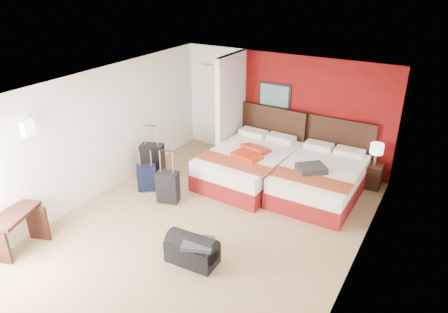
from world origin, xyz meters
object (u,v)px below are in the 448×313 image
Objects in this scene: bed_right at (319,181)px; duffel_bag at (192,251)px; desk at (18,232)px; nightstand at (372,176)px; suitcase_black at (153,161)px; suitcase_charcoal at (168,188)px; table_lamp at (376,155)px; red_suitcase_open at (251,152)px; bed_left at (249,166)px; suitcase_navy at (147,179)px.

bed_right is 3.17m from duffel_bag.
desk is (-2.57, -1.15, 0.15)m from duffel_bag.
nightstand is 0.71× the size of suitcase_black.
suitcase_black reaches higher than bed_right.
bed_right is 3.00m from suitcase_charcoal.
duffel_bag is (-1.89, -3.88, -0.54)m from table_lamp.
desk reaches higher than bed_right.
red_suitcase_open is 1.30× the size of suitcase_charcoal.
desk is at bearing -157.65° from duffel_bag.
red_suitcase_open is 1.00× the size of duffel_bag.
desk is (-2.09, -4.03, 0.02)m from bed_left.
desk is at bearing -130.34° from bed_right.
suitcase_navy is at bearing -152.75° from bed_right.
bed_left is 1.05× the size of bed_right.
duffel_bag is at bearing -116.05° from nightstand.
suitcase_black reaches higher than suitcase_navy.
suitcase_navy is at bearing -81.88° from suitcase_black.
table_lamp is 4.23m from suitcase_charcoal.
desk is at bearing -113.70° from bed_left.
red_suitcase_open reaches higher than suitcase_charcoal.
bed_left is 2.16m from suitcase_navy.
table_lamp is at bearing -3.98° from suitcase_navy.
nightstand is (0.85, 0.88, -0.07)m from bed_right.
suitcase_black is (-1.99, -0.78, -0.36)m from red_suitcase_open.
suitcase_charcoal is at bearing -111.86° from red_suitcase_open.
desk is (-2.19, -3.93, -0.36)m from red_suitcase_open.
suitcase_black reaches higher than duffel_bag.
nightstand is at bearing -3.98° from suitcase_navy.
table_lamp is 0.66× the size of suitcase_black.
table_lamp is 0.77× the size of suitcase_charcoal.
nightstand is 4.31m from duffel_bag.
suitcase_navy is at bearing -134.18° from bed_left.
suitcase_navy is 0.61× the size of desk.
duffel_bag is (-1.04, -3.00, -0.12)m from bed_right.
suitcase_black is at bearing -156.18° from table_lamp.
nightstand is 4.21m from suitcase_charcoal.
duffel_bag is (2.08, -1.44, -0.06)m from suitcase_navy.
suitcase_charcoal is at bearing -49.38° from suitcase_navy.
bed_left is at bearing 6.50° from suitcase_navy.
desk is at bearing -131.55° from table_lamp.
nightstand is at bearing 38.62° from red_suitcase_open.
suitcase_navy is at bearing -148.50° from nightstand.
bed_left reaches higher than bed_right.
nightstand is 0.49m from table_lamp.
suitcase_charcoal is at bearing 136.26° from duffel_bag.
nightstand is at bearing 4.49° from suitcase_black.
desk is (-3.61, -4.14, 0.04)m from bed_right.
suitcase_black is at bearing -163.02° from bed_right.
duffel_bag is 0.93× the size of desk.
duffel_bag is 2.82m from desk.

